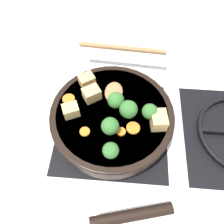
# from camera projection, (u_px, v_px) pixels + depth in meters

# --- Properties ---
(ground_plane) EXTENTS (2.40, 2.40, 0.00)m
(ground_plane) POSITION_uv_depth(u_px,v_px,m) (112.00, 127.00, 0.63)
(ground_plane) COLOR white
(front_burner_grate) EXTENTS (0.31, 0.31, 0.03)m
(front_burner_grate) POSITION_uv_depth(u_px,v_px,m) (112.00, 125.00, 0.62)
(front_burner_grate) COLOR black
(front_burner_grate) RESTS_ON ground_plane
(skillet_pan) EXTENTS (0.43, 0.32, 0.06)m
(skillet_pan) POSITION_uv_depth(u_px,v_px,m) (112.00, 118.00, 0.58)
(skillet_pan) COLOR black
(skillet_pan) RESTS_ON front_burner_grate
(wooden_spoon) EXTENTS (0.22, 0.27, 0.02)m
(wooden_spoon) POSITION_uv_depth(u_px,v_px,m) (120.00, 64.00, 0.64)
(wooden_spoon) COLOR #A87A4C
(wooden_spoon) RESTS_ON skillet_pan
(tofu_cube_center_large) EXTENTS (0.04, 0.05, 0.03)m
(tofu_cube_center_large) POSITION_uv_depth(u_px,v_px,m) (71.00, 110.00, 0.54)
(tofu_cube_center_large) COLOR #DBB770
(tofu_cube_center_large) RESTS_ON skillet_pan
(tofu_cube_near_handle) EXTENTS (0.05, 0.05, 0.03)m
(tofu_cube_near_handle) POSITION_uv_depth(u_px,v_px,m) (92.00, 94.00, 0.57)
(tofu_cube_near_handle) COLOR #DBB770
(tofu_cube_near_handle) RESTS_ON skillet_pan
(tofu_cube_east_chunk) EXTENTS (0.05, 0.05, 0.03)m
(tofu_cube_east_chunk) POSITION_uv_depth(u_px,v_px,m) (87.00, 80.00, 0.59)
(tofu_cube_east_chunk) COLOR #DBB770
(tofu_cube_east_chunk) RESTS_ON skillet_pan
(tofu_cube_west_chunk) EXTENTS (0.05, 0.04, 0.04)m
(tofu_cube_west_chunk) POSITION_uv_depth(u_px,v_px,m) (159.00, 120.00, 0.53)
(tofu_cube_west_chunk) COLOR #DBB770
(tofu_cube_west_chunk) RESTS_ON skillet_pan
(broccoli_floret_near_spoon) EXTENTS (0.04, 0.04, 0.05)m
(broccoli_floret_near_spoon) POSITION_uv_depth(u_px,v_px,m) (150.00, 112.00, 0.53)
(broccoli_floret_near_spoon) COLOR #709956
(broccoli_floret_near_spoon) RESTS_ON skillet_pan
(broccoli_floret_center_top) EXTENTS (0.05, 0.05, 0.05)m
(broccoli_floret_center_top) POSITION_uv_depth(u_px,v_px,m) (128.00, 109.00, 0.53)
(broccoli_floret_center_top) COLOR #709956
(broccoli_floret_center_top) RESTS_ON skillet_pan
(broccoli_floret_east_rim) EXTENTS (0.04, 0.04, 0.04)m
(broccoli_floret_east_rim) POSITION_uv_depth(u_px,v_px,m) (111.00, 150.00, 0.48)
(broccoli_floret_east_rim) COLOR #709956
(broccoli_floret_east_rim) RESTS_ON skillet_pan
(broccoli_floret_west_rim) EXTENTS (0.04, 0.04, 0.05)m
(broccoli_floret_west_rim) POSITION_uv_depth(u_px,v_px,m) (116.00, 100.00, 0.55)
(broccoli_floret_west_rim) COLOR #709956
(broccoli_floret_west_rim) RESTS_ON skillet_pan
(broccoli_floret_north_edge) EXTENTS (0.04, 0.04, 0.05)m
(broccoli_floret_north_edge) POSITION_uv_depth(u_px,v_px,m) (111.00, 126.00, 0.51)
(broccoli_floret_north_edge) COLOR #709956
(broccoli_floret_north_edge) RESTS_ON skillet_pan
(carrot_slice_orange_thin) EXTENTS (0.02, 0.02, 0.01)m
(carrot_slice_orange_thin) POSITION_uv_depth(u_px,v_px,m) (85.00, 132.00, 0.53)
(carrot_slice_orange_thin) COLOR orange
(carrot_slice_orange_thin) RESTS_ON skillet_pan
(carrot_slice_near_center) EXTENTS (0.03, 0.03, 0.01)m
(carrot_slice_near_center) POSITION_uv_depth(u_px,v_px,m) (69.00, 99.00, 0.58)
(carrot_slice_near_center) COLOR orange
(carrot_slice_near_center) RESTS_ON skillet_pan
(carrot_slice_edge_slice) EXTENTS (0.03, 0.03, 0.01)m
(carrot_slice_edge_slice) POSITION_uv_depth(u_px,v_px,m) (133.00, 128.00, 0.53)
(carrot_slice_edge_slice) COLOR orange
(carrot_slice_edge_slice) RESTS_ON skillet_pan
(carrot_slice_under_broccoli) EXTENTS (0.02, 0.02, 0.01)m
(carrot_slice_under_broccoli) POSITION_uv_depth(u_px,v_px,m) (121.00, 132.00, 0.53)
(carrot_slice_under_broccoli) COLOR orange
(carrot_slice_under_broccoli) RESTS_ON skillet_pan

